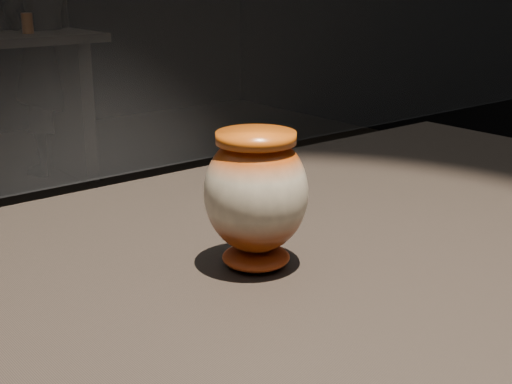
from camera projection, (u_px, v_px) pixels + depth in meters
main_vase at (256, 194)px, 0.85m from camera, size 0.15×0.15×0.17m
back_vase_right at (27, 23)px, 4.11m from camera, size 0.07×0.07×0.12m
visitor at (45, 47)px, 4.42m from camera, size 0.68×0.57×1.59m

